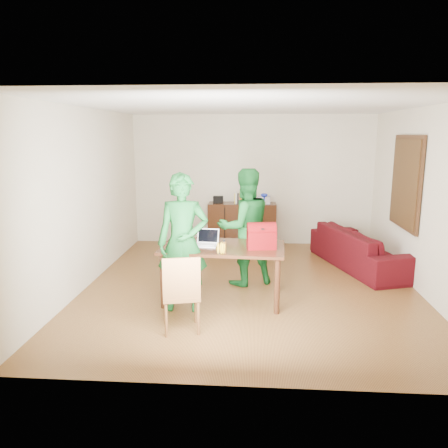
# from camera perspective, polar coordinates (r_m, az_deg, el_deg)

# --- Properties ---
(room) EXTENTS (5.20, 5.70, 2.90)m
(room) POSITION_cam_1_polar(r_m,az_deg,el_deg) (6.63, 3.63, 3.00)
(room) COLOR #4E2B13
(room) RESTS_ON ground
(table) EXTENTS (1.73, 1.04, 0.79)m
(table) POSITION_cam_1_polar(r_m,az_deg,el_deg) (6.07, -0.13, -3.80)
(table) COLOR black
(table) RESTS_ON ground
(chair) EXTENTS (0.51, 0.50, 0.95)m
(chair) POSITION_cam_1_polar(r_m,az_deg,el_deg) (5.30, -5.58, -10.90)
(chair) COLOR brown
(chair) RESTS_ON ground
(person_near) EXTENTS (0.69, 0.48, 1.83)m
(person_near) POSITION_cam_1_polar(r_m,az_deg,el_deg) (5.73, -5.40, -2.45)
(person_near) COLOR #125420
(person_near) RESTS_ON ground
(person_far) EXTENTS (1.08, 0.98, 1.80)m
(person_far) POSITION_cam_1_polar(r_m,az_deg,el_deg) (6.71, 2.76, -0.41)
(person_far) COLOR #156123
(person_far) RESTS_ON ground
(laptop) EXTENTS (0.33, 0.24, 0.22)m
(laptop) POSITION_cam_1_polar(r_m,az_deg,el_deg) (6.04, -2.35, -2.47)
(laptop) COLOR white
(laptop) RESTS_ON table
(bananas) EXTENTS (0.16, 0.12, 0.06)m
(bananas) POSITION_cam_1_polar(r_m,az_deg,el_deg) (5.66, -0.39, -3.60)
(bananas) COLOR gold
(bananas) RESTS_ON table
(bottle) EXTENTS (0.07, 0.07, 0.18)m
(bottle) POSITION_cam_1_polar(r_m,az_deg,el_deg) (5.66, 0.01, -2.96)
(bottle) COLOR #553313
(bottle) RESTS_ON table
(red_bag) EXTENTS (0.41, 0.27, 0.28)m
(red_bag) POSITION_cam_1_polar(r_m,az_deg,el_deg) (5.90, 4.90, -1.87)
(red_bag) COLOR maroon
(red_bag) RESTS_ON table
(sofa) EXTENTS (1.56, 2.47, 0.67)m
(sofa) POSITION_cam_1_polar(r_m,az_deg,el_deg) (8.04, 17.58, -3.06)
(sofa) COLOR #3E0908
(sofa) RESTS_ON ground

